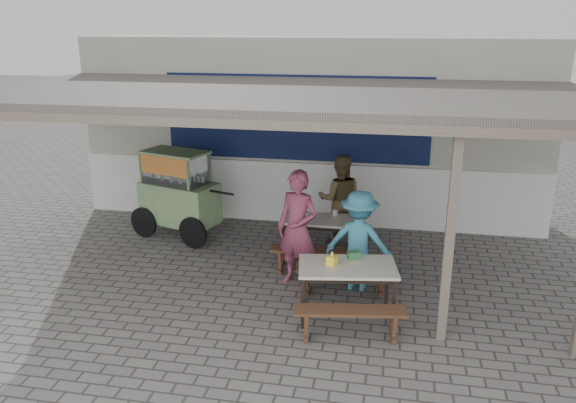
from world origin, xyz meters
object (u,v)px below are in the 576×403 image
Objects in this scene: bench_right_wall at (343,274)px; tissue_box at (332,260)px; condiment_jar at (335,212)px; condiment_bowl at (302,216)px; bench_left_wall at (326,230)px; donation_box at (354,255)px; bench_right_street at (350,318)px; patron_wall_side at (340,199)px; vendor_cart at (178,191)px; table_right at (347,271)px; patron_street_side at (298,229)px; table_left at (321,223)px; bench_left_street at (316,257)px; patron_right_table at (359,241)px.

tissue_box is (-0.11, -0.62, 0.48)m from bench_right_wall.
condiment_bowl is at bearing -158.39° from condiment_jar.
bench_left_wall is at bearing 61.72° from condiment_bowl.
condiment_bowl is (-0.69, 1.74, -0.03)m from tissue_box.
bench_left_wall is 2.27m from donation_box.
patron_wall_side is at bearing 89.08° from bench_right_street.
vendor_cart is (-2.70, 0.07, 0.53)m from bench_left_wall.
patron_street_side is (-0.82, 0.88, 0.21)m from table_right.
condiment_jar reaches higher than condiment_bowl.
table_right is 0.98× the size of bench_right_street.
table_left is 0.34m from condiment_bowl.
condiment_jar is (0.20, 0.20, 0.13)m from table_left.
bench_left_wall is 1.00× the size of bench_right_street.
table_right is (0.58, -1.14, 0.34)m from bench_left_street.
patron_right_table is (0.66, -1.45, 0.42)m from bench_left_wall.
donation_box is 1.78m from condiment_jar.
bench_right_wall is at bearing 90.00° from bench_right_street.
patron_street_side is 1.10× the size of patron_wall_side.
bench_left_wall is 1.58m from patron_street_side.
vendor_cart is (-3.37, 3.03, 0.53)m from bench_right_street.
patron_street_side reaches higher than table_left.
table_left is 0.93× the size of bench_left_wall.
vendor_cart is 2.90m from patron_street_side.
table_left is at bearing 95.22° from patron_street_side.
condiment_jar is (0.19, -0.40, 0.47)m from bench_left_wall.
condiment_jar reaches higher than bench_right_street.
table_left reaches higher than bench_right_wall.
vendor_cart reaches higher than bench_right_wall.
patron_right_table reaches higher than bench_right_street.
condiment_bowl reaches higher than bench_left_street.
bench_right_street is at bearing -87.84° from donation_box.
patron_right_table is at bearing 48.33° from bench_right_wall.
bench_right_wall is (-0.10, 0.61, -0.34)m from table_right.
patron_right_table is (3.36, -1.52, -0.11)m from vendor_cart.
vendor_cart is 3.91m from tissue_box.
bench_right_wall is at bearing -74.42° from bench_left_wall.
bench_left_street and bench_left_wall have the same top height.
bench_right_wall is at bearing 63.96° from patron_right_table.
table_right is 0.27m from donation_box.
table_right reaches higher than bench_left_wall.
condiment_jar is at bearing 83.33° from patron_wall_side.
donation_box is (0.64, -2.12, 0.47)m from bench_left_wall.
table_left is at bearing -45.64° from patron_right_table.
condiment_bowl is (-0.08, 0.86, -0.10)m from patron_street_side.
patron_wall_side reaches higher than bench_right_wall.
table_left is 1.27m from bench_right_wall.
table_right is 0.98× the size of bench_right_wall.
table_right is at bearing 90.00° from bench_right_street.
tissue_box is at bearing 107.46° from bench_right_street.
patron_street_side is (-0.24, -0.27, 0.54)m from bench_left_street.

